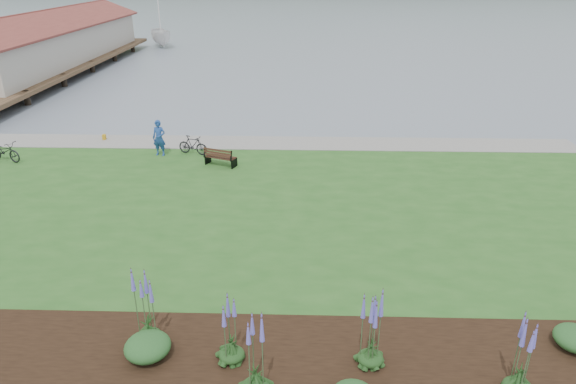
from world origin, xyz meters
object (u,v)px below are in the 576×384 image
park_bench (220,157)px  bicycle_a (5,151)px  sailboat (162,47)px  person (159,135)px

park_bench → bicycle_a: size_ratio=0.85×
park_bench → sailboat: size_ratio=0.06×
person → bicycle_a: bearing=-164.3°
bicycle_a → sailboat: 40.18m
bicycle_a → sailboat: (-2.83, 40.07, -0.88)m
person → sailboat: sailboat is taller
park_bench → person: size_ratio=0.76×
sailboat → person: bearing=-98.4°
bicycle_a → sailboat: bearing=24.7°
person → sailboat: 40.33m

